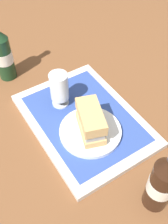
# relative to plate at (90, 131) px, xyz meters

# --- Properties ---
(ground_plane) EXTENTS (3.00, 3.00, 0.00)m
(ground_plane) POSITION_rel_plate_xyz_m (0.06, -0.02, -0.03)
(ground_plane) COLOR brown
(tray) EXTENTS (0.44, 0.32, 0.02)m
(tray) POSITION_rel_plate_xyz_m (0.06, -0.02, -0.02)
(tray) COLOR silver
(tray) RESTS_ON ground_plane
(placemat) EXTENTS (0.38, 0.27, 0.00)m
(placemat) POSITION_rel_plate_xyz_m (0.06, -0.02, -0.01)
(placemat) COLOR #2D4793
(placemat) RESTS_ON tray
(plate) EXTENTS (0.19, 0.19, 0.01)m
(plate) POSITION_rel_plate_xyz_m (0.00, 0.00, 0.00)
(plate) COLOR white
(plate) RESTS_ON placemat
(sandwich) EXTENTS (0.14, 0.10, 0.08)m
(sandwich) POSITION_rel_plate_xyz_m (0.00, -0.00, 0.05)
(sandwich) COLOR tan
(sandwich) RESTS_ON plate
(beer_glass) EXTENTS (0.06, 0.06, 0.12)m
(beer_glass) POSITION_rel_plate_xyz_m (0.16, 0.02, 0.06)
(beer_glass) COLOR silver
(beer_glass) RESTS_ON placemat
(beer_bottle) EXTENTS (0.07, 0.07, 0.27)m
(beer_bottle) POSITION_rel_plate_xyz_m (0.41, 0.10, 0.08)
(beer_bottle) COLOR #19381E
(beer_bottle) RESTS_ON ground_plane
(second_bottle) EXTENTS (0.07, 0.07, 0.27)m
(second_bottle) POSITION_rel_plate_xyz_m (-0.26, -0.03, 0.08)
(second_bottle) COLOR black
(second_bottle) RESTS_ON ground_plane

